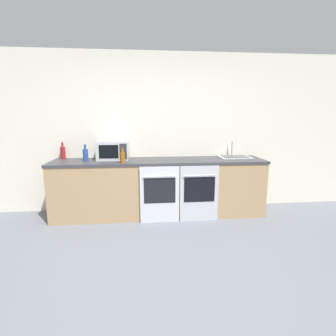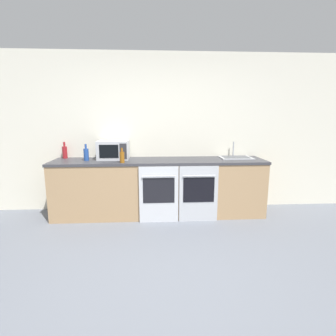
# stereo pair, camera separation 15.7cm
# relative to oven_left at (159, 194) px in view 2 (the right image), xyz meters

# --- Properties ---
(ground_plane) EXTENTS (16.00, 16.00, 0.00)m
(ground_plane) POSITION_rel_oven_left_xyz_m (0.02, -1.53, -0.44)
(ground_plane) COLOR slate
(wall_back) EXTENTS (10.00, 0.06, 2.60)m
(wall_back) POSITION_rel_oven_left_xyz_m (0.02, 0.70, 0.86)
(wall_back) COLOR silver
(wall_back) RESTS_ON ground_plane
(counter_back) EXTENTS (3.34, 0.68, 0.90)m
(counter_back) POSITION_rel_oven_left_xyz_m (0.02, 0.35, 0.01)
(counter_back) COLOR tan
(counter_back) RESTS_ON ground_plane
(oven_left) EXTENTS (0.58, 0.06, 0.86)m
(oven_left) POSITION_rel_oven_left_xyz_m (0.00, 0.00, 0.00)
(oven_left) COLOR silver
(oven_left) RESTS_ON ground_plane
(oven_right) EXTENTS (0.58, 0.06, 0.86)m
(oven_right) POSITION_rel_oven_left_xyz_m (0.60, 0.00, 0.00)
(oven_right) COLOR #B7BABF
(oven_right) RESTS_ON ground_plane
(microwave) EXTENTS (0.48, 0.37, 0.30)m
(microwave) POSITION_rel_oven_left_xyz_m (-0.71, 0.46, 0.61)
(microwave) COLOR #B7BABF
(microwave) RESTS_ON counter_back
(bottle_blue) EXTENTS (0.08, 0.08, 0.26)m
(bottle_blue) POSITION_rel_oven_left_xyz_m (-1.11, 0.34, 0.56)
(bottle_blue) COLOR #234793
(bottle_blue) RESTS_ON counter_back
(bottle_amber) EXTENTS (0.07, 0.07, 0.22)m
(bottle_amber) POSITION_rel_oven_left_xyz_m (-0.54, 0.10, 0.55)
(bottle_amber) COLOR #8C5114
(bottle_amber) RESTS_ON counter_back
(bottle_red) EXTENTS (0.08, 0.08, 0.27)m
(bottle_red) POSITION_rel_oven_left_xyz_m (-1.52, 0.59, 0.57)
(bottle_red) COLOR maroon
(bottle_red) RESTS_ON counter_back
(sink) EXTENTS (0.51, 0.38, 0.26)m
(sink) POSITION_rel_oven_left_xyz_m (1.28, 0.45, 0.48)
(sink) COLOR #A8AAAF
(sink) RESTS_ON counter_back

